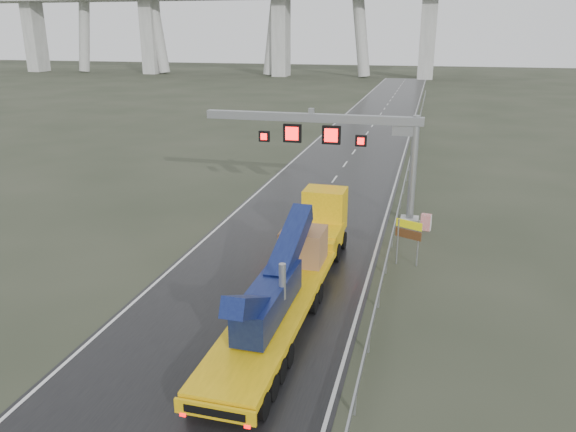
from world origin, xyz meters
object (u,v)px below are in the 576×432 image
(sign_gantry, at_px, (342,137))
(heavy_haul_truck, at_px, (298,261))
(exit_sign_pair, at_px, (408,234))
(striped_barrier, at_px, (426,222))

(sign_gantry, relative_size, heavy_haul_truck, 0.81)
(exit_sign_pair, bearing_deg, striped_barrier, 106.30)
(sign_gantry, distance_m, heavy_haul_truck, 12.97)
(sign_gantry, xyz_separation_m, exit_sign_pair, (5.00, -7.55, -3.77))
(heavy_haul_truck, bearing_deg, striped_barrier, 62.21)
(striped_barrier, bearing_deg, sign_gantry, 178.85)
(striped_barrier, bearing_deg, heavy_haul_truck, -106.15)
(exit_sign_pair, height_order, striped_barrier, exit_sign_pair)
(heavy_haul_truck, distance_m, striped_barrier, 12.50)
(heavy_haul_truck, distance_m, exit_sign_pair, 6.97)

